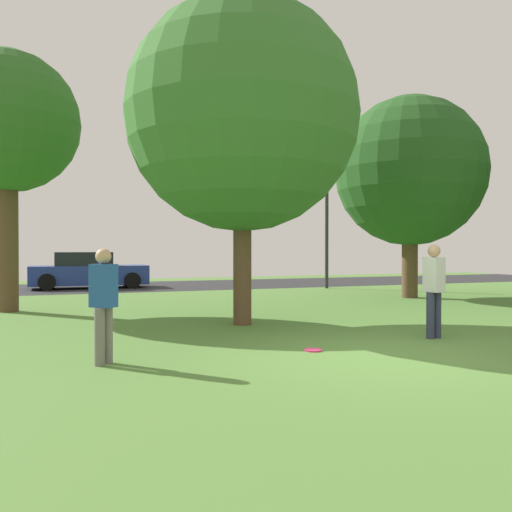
{
  "coord_description": "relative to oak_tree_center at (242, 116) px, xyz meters",
  "views": [
    {
      "loc": [
        -4.55,
        -6.66,
        1.55
      ],
      "look_at": [
        0.0,
        4.93,
        1.4
      ],
      "focal_mm": 37.55,
      "sensor_mm": 36.0,
      "label": 1
    }
  ],
  "objects": [
    {
      "name": "person_thrower",
      "position": [
        -3.05,
        -2.92,
        -3.45
      ],
      "size": [
        0.38,
        0.38,
        1.56
      ],
      "rotation": [
        0.0,
        0.0,
        -0.79
      ],
      "color": "slate",
      "rests_on": "ground_plane"
    },
    {
      "name": "ground_plane",
      "position": [
        0.79,
        -3.69,
        -4.3
      ],
      "size": [
        44.0,
        44.0,
        0.0
      ],
      "primitive_type": "plane",
      "color": "#547F38"
    },
    {
      "name": "oak_tree_right",
      "position": [
        -4.64,
        4.28,
        0.38
      ],
      "size": [
        3.5,
        3.5,
        6.48
      ],
      "color": "brown",
      "rests_on": "ground_plane"
    },
    {
      "name": "parked_car_blue",
      "position": [
        -2.21,
        12.03,
        -3.64
      ],
      "size": [
        4.52,
        1.96,
        1.45
      ],
      "color": "#233893",
      "rests_on": "ground_plane"
    },
    {
      "name": "person_bystander",
      "position": [
        2.52,
        -2.83,
        -3.4
      ],
      "size": [
        0.3,
        0.34,
        1.63
      ],
      "rotation": [
        0.0,
        0.0,
        1.68
      ],
      "color": "#2D334C",
      "rests_on": "ground_plane"
    },
    {
      "name": "frisbee_disc",
      "position": [
        0.02,
        -3.09,
        -4.29
      ],
      "size": [
        0.27,
        0.27,
        0.03
      ],
      "primitive_type": "cylinder",
      "color": "#EA2D6B",
      "rests_on": "ground_plane"
    },
    {
      "name": "oak_tree_center",
      "position": [
        0.0,
        0.0,
        0.0
      ],
      "size": [
        4.79,
        4.79,
        6.71
      ],
      "color": "brown",
      "rests_on": "ground_plane"
    },
    {
      "name": "street_lamp_post",
      "position": [
        6.68,
        8.51,
        -2.05
      ],
      "size": [
        0.14,
        0.14,
        4.5
      ],
      "primitive_type": "cylinder",
      "color": "#2D2D33",
      "rests_on": "ground_plane"
    },
    {
      "name": "road_strip",
      "position": [
        0.79,
        12.31,
        -4.3
      ],
      "size": [
        44.0,
        6.4,
        0.01
      ],
      "primitive_type": "cube",
      "color": "#28282B",
      "rests_on": "ground_plane"
    },
    {
      "name": "birch_tree_lone",
      "position": [
        7.13,
        3.84,
        -0.25
      ],
      "size": [
        4.78,
        4.78,
        6.45
      ],
      "color": "brown",
      "rests_on": "ground_plane"
    }
  ]
}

